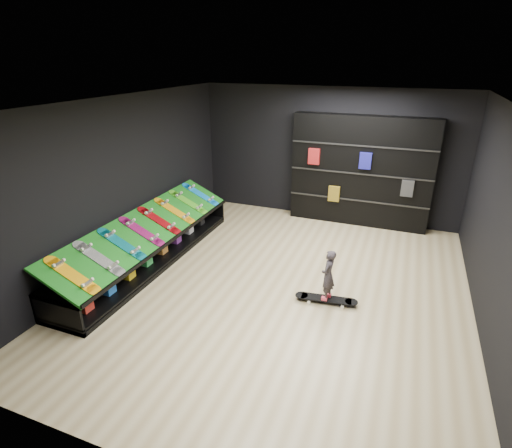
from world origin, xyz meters
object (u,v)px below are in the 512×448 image
(floor_skateboard, at_px, (326,300))
(child, at_px, (327,284))
(back_shelving, at_px, (360,172))
(display_rack, at_px, (151,249))

(floor_skateboard, bearing_deg, child, 0.00)
(back_shelving, bearing_deg, floor_skateboard, -89.19)
(back_shelving, xyz_separation_m, child, (0.05, -3.51, -0.88))
(floor_skateboard, bearing_deg, display_rack, 169.64)
(floor_skateboard, height_order, child, child)
(back_shelving, bearing_deg, display_rack, -135.15)
(back_shelving, height_order, floor_skateboard, back_shelving)
(display_rack, xyz_separation_m, back_shelving, (3.34, 3.32, 0.97))
(display_rack, bearing_deg, back_shelving, 44.85)
(floor_skateboard, distance_m, child, 0.30)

